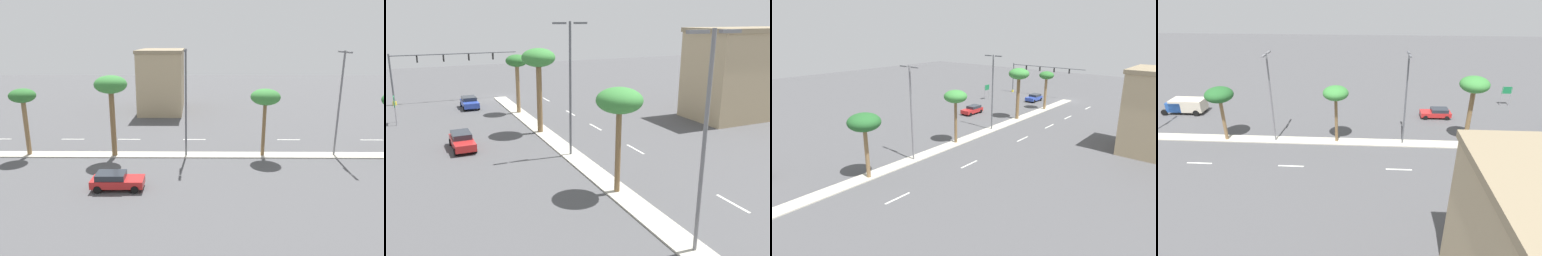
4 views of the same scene
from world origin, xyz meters
The scene contains 15 objects.
ground_plane centered at (0.00, 36.35, 0.00)m, with size 160.00×160.00×0.00m, color #4C4C4F.
median_curb centered at (0.00, 46.74, 0.06)m, with size 1.80×93.48×0.12m, color #B7B2A3.
lane_stripe_outboard centered at (-5.89, 4.00, 0.01)m, with size 0.20×2.80×0.01m, color silver.
lane_stripe_left centered at (-5.89, 13.11, 0.01)m, with size 0.20×2.80×0.01m, color silver.
lane_stripe_trailing centered at (-5.89, 20.15, 0.01)m, with size 0.20×2.80×0.01m, color silver.
lane_stripe_right centered at (-5.89, 28.30, 0.01)m, with size 0.20×2.80×0.01m, color silver.
lane_stripe_front centered at (-5.89, 40.03, 0.01)m, with size 0.20×2.80×0.01m, color silver.
lane_stripe_near centered at (-5.89, 50.32, 0.01)m, with size 0.20×2.80×0.01m, color silver.
commercial_building centered at (-23.95, 22.73, 5.21)m, with size 13.23×7.36×10.39m.
palm_tree_rear centered at (-0.01, 10.51, 6.10)m, with size 2.67×2.67×7.09m.
palm_tree_near centered at (0.28, 19.80, 7.31)m, with size 3.34×3.34×8.49m.
palm_tree_inboard centered at (0.11, 35.59, 6.23)m, with size 3.04×3.04×7.11m.
street_lamp_left centered at (0.08, 27.42, 6.52)m, with size 2.90×0.24×11.08m.
street_lamp_near centered at (-0.09, 43.28, 6.44)m, with size 2.90×0.24×10.92m.
sedan_red_front centered at (8.38, 21.80, 0.77)m, with size 1.99×4.36×1.44m.
Camera 1 is at (34.37, 28.35, 12.25)m, focal length 31.61 mm.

